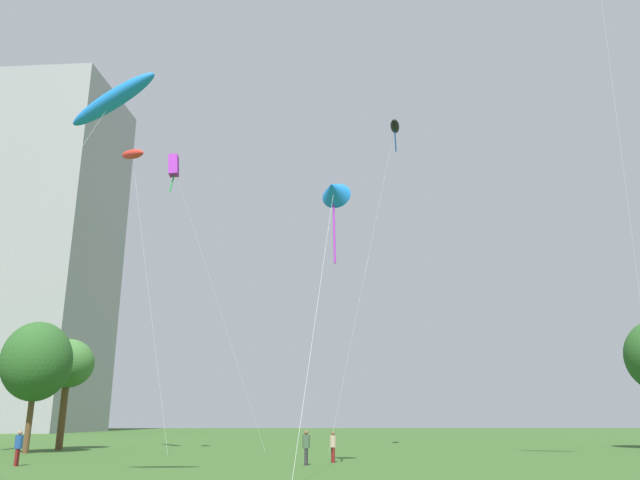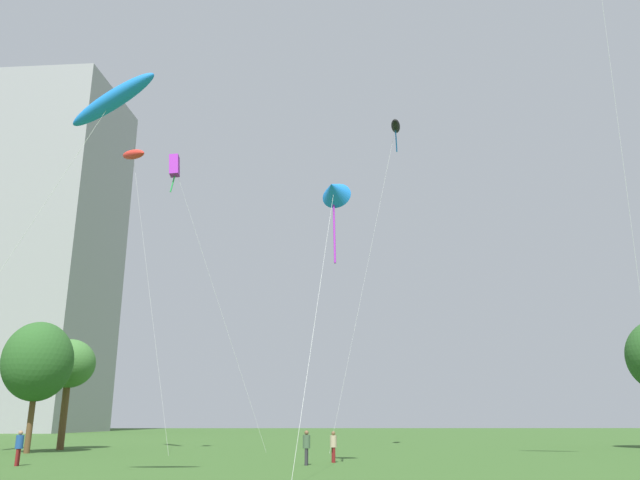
# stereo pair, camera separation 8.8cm
# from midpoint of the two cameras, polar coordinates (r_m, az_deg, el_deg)

# --- Properties ---
(person_standing_0) EXTENTS (0.36, 0.36, 1.64)m
(person_standing_0) POSITION_cam_midpoint_polar(r_m,az_deg,el_deg) (32.12, -1.36, -18.33)
(person_standing_0) COLOR #2D2D33
(person_standing_0) RESTS_ON ground
(person_standing_1) EXTENTS (0.36, 0.36, 1.64)m
(person_standing_1) POSITION_cam_midpoint_polar(r_m,az_deg,el_deg) (34.91, -26.05, -16.61)
(person_standing_1) COLOR maroon
(person_standing_1) RESTS_ON ground
(person_standing_2) EXTENTS (0.35, 0.35, 1.56)m
(person_standing_2) POSITION_cam_midpoint_polar(r_m,az_deg,el_deg) (34.12, 1.12, -18.28)
(person_standing_2) COLOR maroon
(person_standing_2) RESTS_ON ground
(kite_flying_0) EXTENTS (7.41, 2.67, 20.73)m
(kite_flying_0) POSITION_cam_midpoint_polar(r_m,az_deg,el_deg) (46.45, -13.34, 6.60)
(kite_flying_0) COLOR silver
(kite_flying_0) RESTS_ON ground
(kite_flying_1) EXTENTS (8.64, 1.83, 15.24)m
(kite_flying_1) POSITION_cam_midpoint_polar(r_m,az_deg,el_deg) (25.91, -18.57, 12.14)
(kite_flying_1) COLOR silver
(kite_flying_1) RESTS_ON ground
(kite_flying_3) EXTENTS (2.74, 7.87, 13.98)m
(kite_flying_3) POSITION_cam_midpoint_polar(r_m,az_deg,el_deg) (30.90, 1.20, 4.55)
(kite_flying_3) COLOR silver
(kite_flying_3) RESTS_ON ground
(kite_flying_6) EXTENTS (6.14, 4.38, 22.14)m
(kite_flying_6) POSITION_cam_midpoint_polar(r_m,az_deg,el_deg) (48.52, -16.93, 7.54)
(kite_flying_6) COLOR silver
(kite_flying_6) RESTS_ON ground
(kite_flying_7) EXTENTS (6.25, 4.11, 25.74)m
(kite_flying_7) POSITION_cam_midpoint_polar(r_m,az_deg,el_deg) (51.61, 6.85, 10.30)
(kite_flying_7) COLOR silver
(kite_flying_7) RESTS_ON ground
(park_tree_0) EXTENTS (4.65, 4.65, 8.67)m
(park_tree_0) POSITION_cam_midpoint_polar(r_m,az_deg,el_deg) (47.36, -24.65, -10.11)
(park_tree_0) COLOR brown
(park_tree_0) RESTS_ON ground
(park_tree_1) EXTENTS (3.83, 3.83, 8.08)m
(park_tree_1) POSITION_cam_midpoint_polar(r_m,az_deg,el_deg) (51.73, -22.20, -10.55)
(park_tree_1) COLOR brown
(park_tree_1) RESTS_ON ground
(distant_highrise_0) EXTENTS (25.65, 24.51, 64.10)m
(distant_highrise_0) POSITION_cam_midpoint_polar(r_m,az_deg,el_deg) (125.95, -24.48, -0.93)
(distant_highrise_0) COLOR #939399
(distant_highrise_0) RESTS_ON ground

